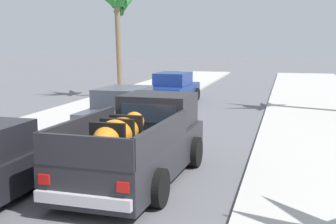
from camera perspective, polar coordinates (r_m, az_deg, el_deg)
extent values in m
cube|color=beige|center=(15.92, -14.79, -2.49)|extent=(4.92, 60.00, 0.12)
cube|color=silver|center=(15.43, -11.35, -2.76)|extent=(0.16, 60.00, 0.10)
cube|color=silver|center=(13.91, 16.65, -4.26)|extent=(0.16, 60.00, 0.10)
cube|color=#28282D|center=(10.27, -4.02, -5.42)|extent=(2.12, 5.17, 0.80)
cube|color=#28282D|center=(11.59, -1.24, 0.30)|extent=(1.78, 1.57, 0.80)
cube|color=#283342|center=(10.88, -2.48, -0.18)|extent=(1.38, 0.11, 0.44)
cube|color=#283342|center=(12.30, -0.13, 0.91)|extent=(1.46, 0.12, 0.48)
cube|color=#28282D|center=(9.73, -10.90, -2.27)|extent=(0.23, 3.30, 0.56)
cube|color=#28282D|center=(9.03, -0.61, -2.98)|extent=(0.23, 3.30, 0.56)
cube|color=#28282D|center=(7.89, -10.62, -4.92)|extent=(1.88, 0.17, 0.56)
cube|color=silver|center=(8.06, -10.74, -10.87)|extent=(1.83, 0.19, 0.20)
cylinder|color=black|center=(12.06, -5.76, -4.33)|extent=(0.29, 0.77, 0.76)
cylinder|color=black|center=(11.46, 3.35, -5.01)|extent=(0.29, 0.77, 0.76)
cylinder|color=black|center=(9.52, -12.64, -8.17)|extent=(0.29, 0.77, 0.76)
cylinder|color=black|center=(8.75, -1.25, -9.49)|extent=(0.29, 0.77, 0.76)
cube|color=red|center=(8.35, -15.31, -8.16)|extent=(0.22, 0.05, 0.18)
cube|color=red|center=(7.68, -5.68, -9.39)|extent=(0.22, 0.05, 0.18)
ellipsoid|color=orange|center=(9.18, -6.39, -2.72)|extent=(0.77, 1.73, 0.60)
sphere|color=orange|center=(10.02, -4.25, -1.22)|extent=(0.44, 0.44, 0.44)
cube|color=black|center=(8.76, -7.60, -3.31)|extent=(0.72, 0.15, 0.61)
cube|color=black|center=(9.18, -6.39, -2.72)|extent=(0.72, 0.15, 0.61)
cube|color=black|center=(9.60, -5.29, -2.18)|extent=(0.72, 0.15, 0.61)
cube|color=navy|center=(23.03, 0.71, 2.51)|extent=(1.91, 4.26, 0.72)
cube|color=navy|center=(22.86, 0.64, 4.18)|extent=(1.60, 2.15, 0.64)
cube|color=#283342|center=(23.80, 1.29, 4.32)|extent=(1.37, 0.13, 0.52)
cube|color=#283342|center=(21.94, -0.07, 3.92)|extent=(1.34, 0.13, 0.50)
cylinder|color=black|center=(24.55, -0.47, 2.41)|extent=(0.24, 0.65, 0.64)
cylinder|color=black|center=(24.08, 3.63, 2.26)|extent=(0.24, 0.65, 0.64)
cylinder|color=black|center=(22.10, -2.48, 1.66)|extent=(0.24, 0.65, 0.64)
cylinder|color=black|center=(21.57, 2.05, 1.48)|extent=(0.24, 0.65, 0.64)
cube|color=red|center=(21.21, -2.52, 2.23)|extent=(0.20, 0.05, 0.12)
cube|color=white|center=(25.21, 0.69, 3.24)|extent=(0.20, 0.05, 0.10)
cube|color=red|center=(20.83, 0.77, 2.11)|extent=(0.20, 0.05, 0.12)
cube|color=white|center=(24.89, 3.42, 3.15)|extent=(0.20, 0.05, 0.10)
cube|color=#474C56|center=(15.77, -5.77, -0.58)|extent=(1.84, 4.23, 0.72)
cube|color=#474C56|center=(15.76, -5.68, 1.92)|extent=(1.56, 2.13, 0.64)
cube|color=#283342|center=(14.87, -7.05, 1.39)|extent=(1.37, 0.11, 0.52)
cube|color=#283342|center=(16.66, -4.46, 2.25)|extent=(1.34, 0.11, 0.50)
cylinder|color=black|center=(14.30, -4.31, -2.44)|extent=(0.23, 0.64, 0.64)
cylinder|color=black|center=(15.00, -10.80, -2.03)|extent=(0.23, 0.64, 0.64)
cylinder|color=black|center=(16.72, -1.24, -0.73)|extent=(0.23, 0.64, 0.64)
cylinder|color=black|center=(17.33, -6.95, -0.45)|extent=(0.23, 0.64, 0.64)
cube|color=red|center=(17.51, -1.31, 0.79)|extent=(0.20, 0.04, 0.12)
cube|color=white|center=(13.60, -6.63, -1.83)|extent=(0.20, 0.04, 0.10)
cube|color=red|center=(17.92, -5.18, 0.94)|extent=(0.20, 0.04, 0.12)
cube|color=white|center=(14.12, -11.26, -1.55)|extent=(0.20, 0.04, 0.10)
cube|color=#283342|center=(10.27, -19.86, -2.54)|extent=(1.37, 0.09, 0.52)
cylinder|color=black|center=(10.35, -14.10, -7.17)|extent=(0.23, 0.64, 0.64)
cube|color=white|center=(11.73, -18.70, -4.02)|extent=(0.20, 0.04, 0.10)
cube|color=white|center=(11.10, -13.40, -4.51)|extent=(0.20, 0.04, 0.10)
cylinder|color=#846B4C|center=(24.82, -6.23, 8.49)|extent=(0.29, 0.68, 5.88)
cone|color=#2D7F33|center=(25.94, -5.84, 13.75)|extent=(0.88, 2.06, 1.78)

